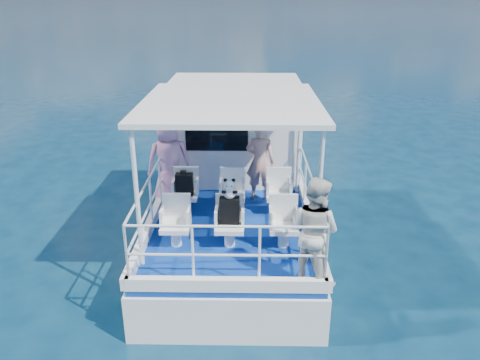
# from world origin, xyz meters

# --- Properties ---
(ground) EXTENTS (2000.00, 2000.00, 0.00)m
(ground) POSITION_xyz_m (0.00, 0.00, 0.00)
(ground) COLOR #08243C
(ground) RESTS_ON ground
(hull) EXTENTS (3.00, 7.00, 1.60)m
(hull) POSITION_xyz_m (0.00, 1.00, 0.00)
(hull) COLOR white
(hull) RESTS_ON ground
(deck) EXTENTS (2.90, 6.90, 0.10)m
(deck) POSITION_xyz_m (0.00, 1.00, 0.85)
(deck) COLOR navy
(deck) RESTS_ON hull
(cabin) EXTENTS (2.85, 2.00, 2.20)m
(cabin) POSITION_xyz_m (0.00, 2.30, 2.00)
(cabin) COLOR white
(cabin) RESTS_ON deck
(canopy) EXTENTS (3.00, 3.20, 0.08)m
(canopy) POSITION_xyz_m (0.00, -0.20, 3.14)
(canopy) COLOR white
(canopy) RESTS_ON cabin
(canopy_posts) EXTENTS (2.77, 2.97, 2.20)m
(canopy_posts) POSITION_xyz_m (0.00, -0.25, 2.00)
(canopy_posts) COLOR white
(canopy_posts) RESTS_ON deck
(railings) EXTENTS (2.84, 3.59, 1.00)m
(railings) POSITION_xyz_m (0.00, -0.58, 1.40)
(railings) COLOR white
(railings) RESTS_ON deck
(seat_port_fwd) EXTENTS (0.48, 0.46, 0.38)m
(seat_port_fwd) POSITION_xyz_m (-0.90, 0.20, 1.09)
(seat_port_fwd) COLOR white
(seat_port_fwd) RESTS_ON deck
(seat_center_fwd) EXTENTS (0.48, 0.46, 0.38)m
(seat_center_fwd) POSITION_xyz_m (0.00, 0.20, 1.09)
(seat_center_fwd) COLOR white
(seat_center_fwd) RESTS_ON deck
(seat_stbd_fwd) EXTENTS (0.48, 0.46, 0.38)m
(seat_stbd_fwd) POSITION_xyz_m (0.90, 0.20, 1.09)
(seat_stbd_fwd) COLOR white
(seat_stbd_fwd) RESTS_ON deck
(seat_port_aft) EXTENTS (0.48, 0.46, 0.38)m
(seat_port_aft) POSITION_xyz_m (-0.90, -1.10, 1.09)
(seat_port_aft) COLOR white
(seat_port_aft) RESTS_ON deck
(seat_center_aft) EXTENTS (0.48, 0.46, 0.38)m
(seat_center_aft) POSITION_xyz_m (0.00, -1.10, 1.09)
(seat_center_aft) COLOR white
(seat_center_aft) RESTS_ON deck
(seat_stbd_aft) EXTENTS (0.48, 0.46, 0.38)m
(seat_stbd_aft) POSITION_xyz_m (0.90, -1.10, 1.09)
(seat_stbd_aft) COLOR white
(seat_stbd_aft) RESTS_ON deck
(passenger_port_fwd) EXTENTS (0.76, 0.61, 1.78)m
(passenger_port_fwd) POSITION_xyz_m (-1.25, 0.63, 1.79)
(passenger_port_fwd) COLOR pink
(passenger_port_fwd) RESTS_ON deck
(passenger_stbd_fwd) EXTENTS (0.66, 0.51, 1.63)m
(passenger_stbd_fwd) POSITION_xyz_m (0.55, 0.87, 1.71)
(passenger_stbd_fwd) COLOR #D49789
(passenger_stbd_fwd) RESTS_ON deck
(passenger_stbd_aft) EXTENTS (1.00, 0.98, 1.62)m
(passenger_stbd_aft) POSITION_xyz_m (1.25, -2.09, 1.71)
(passenger_stbd_aft) COLOR beige
(passenger_stbd_aft) RESTS_ON deck
(backpack_port) EXTENTS (0.32, 0.18, 0.42)m
(backpack_port) POSITION_xyz_m (-0.90, 0.16, 1.49)
(backpack_port) COLOR black
(backpack_port) RESTS_ON seat_port_fwd
(backpack_center) EXTENTS (0.32, 0.18, 0.49)m
(backpack_center) POSITION_xyz_m (0.00, -1.09, 1.52)
(backpack_center) COLOR black
(backpack_center) RESTS_ON seat_center_aft
(compact_camera) EXTENTS (0.11, 0.07, 0.07)m
(compact_camera) POSITION_xyz_m (-0.91, 0.16, 1.74)
(compact_camera) COLOR black
(compact_camera) RESTS_ON backpack_port
(panda) EXTENTS (0.22, 0.18, 0.34)m
(panda) POSITION_xyz_m (0.00, -1.10, 1.94)
(panda) COLOR white
(panda) RESTS_ON backpack_center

